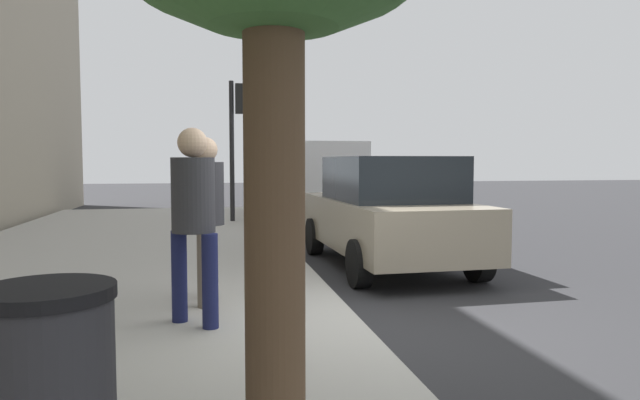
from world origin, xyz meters
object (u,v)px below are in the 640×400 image
parking_meter (293,208)px  traffic_signal (236,127)px  pedestrian_bystander (193,208)px  trash_bin (49,399)px  pedestrian_at_meter (206,205)px  parked_van_far (309,177)px  parked_sedan_near (387,211)px

parking_meter → traffic_signal: (8.52, 0.23, 1.41)m
traffic_signal → pedestrian_bystander: bearing=174.9°
trash_bin → traffic_signal: bearing=-6.5°
pedestrian_at_meter → parked_van_far: 10.06m
pedestrian_at_meter → parked_sedan_near: 3.76m
parked_sedan_near → pedestrian_at_meter: bearing=130.8°
parking_meter → pedestrian_at_meter: pedestrian_at_meter is taller
traffic_signal → trash_bin: (-12.38, 1.41, -1.92)m
parking_meter → trash_bin: size_ratio=1.40×
parking_meter → pedestrian_at_meter: 0.99m
parked_van_far → parked_sedan_near: bearing=-180.0°
pedestrian_at_meter → trash_bin: 3.80m
pedestrian_bystander → trash_bin: bearing=-146.9°
pedestrian_bystander → parking_meter: bearing=-2.9°
pedestrian_bystander → parked_van_far: (10.50, -2.95, -0.01)m
pedestrian_bystander → trash_bin: pedestrian_bystander is taller
traffic_signal → trash_bin: size_ratio=3.56×
parking_meter → pedestrian_bystander: (-1.01, 1.08, 0.10)m
parked_van_far → traffic_signal: bearing=114.8°
trash_bin → parked_van_far: bearing=-14.7°
traffic_signal → trash_bin: traffic_signal is taller
trash_bin → pedestrian_at_meter: bearing=-10.3°
parked_sedan_near → parked_van_far: (7.20, 0.00, 0.36)m
pedestrian_at_meter → pedestrian_bystander: size_ratio=0.97×
parked_sedan_near → trash_bin: parked_sedan_near is taller
pedestrian_at_meter → parked_sedan_near: (2.45, -2.84, -0.33)m
pedestrian_at_meter → parked_van_far: bearing=80.7°
parked_sedan_near → traffic_signal: traffic_signal is taller
pedestrian_at_meter → parked_sedan_near: size_ratio=0.41×
parking_meter → parked_sedan_near: 2.96m
pedestrian_bystander → traffic_signal: bearing=39.1°
parking_meter → parked_van_far: bearing=-11.1°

